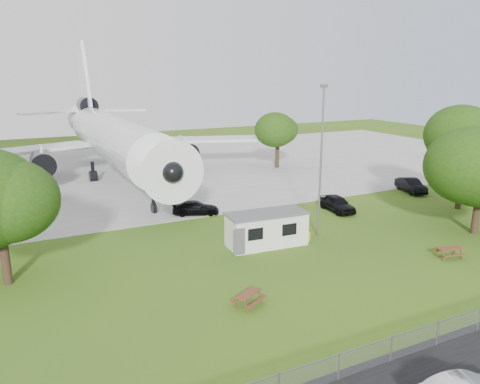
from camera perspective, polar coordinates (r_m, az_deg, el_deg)
name	(u,v)px	position (r m, az deg, el deg)	size (l,w,h in m)	color
ground	(269,285)	(30.10, 3.53, -11.25)	(160.00, 160.00, 0.00)	#4B7318
concrete_apron	(127,172)	(64.26, -13.65, 2.33)	(120.00, 46.00, 0.03)	#B7B7B2
airliner	(112,136)	(60.91, -15.31, 6.60)	(46.36, 47.73, 17.69)	white
site_cabin	(267,229)	(36.16, 3.28, -4.51)	(6.84, 3.15, 2.62)	silver
picnic_west	(248,305)	(27.71, 1.04, -13.62)	(1.80, 1.50, 0.76)	brown
picnic_east	(449,258)	(37.36, 24.09, -7.31)	(1.80, 1.50, 0.76)	brown
fence	(373,368)	(23.48, 15.93, -19.90)	(58.00, 0.04, 1.30)	gray
lamp_mast	(321,164)	(37.51, 9.82, 3.41)	(0.16, 0.16, 12.00)	slate
tree_east_back	(466,141)	(49.48, 25.80, 5.58)	(6.75, 6.75, 10.04)	#382619
tree_far_apron	(278,128)	(65.08, 4.63, 7.81)	(5.97, 5.97, 8.59)	#382619
car_ne_hatch	(337,204)	(45.88, 11.74, -1.39)	(1.81, 4.49, 1.53)	black
car_ne_sedan	(411,185)	(55.49, 20.11, 0.76)	(1.62, 4.65, 1.53)	black
car_apron_van	(196,208)	(44.12, -5.44, -1.96)	(1.78, 4.37, 1.27)	black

